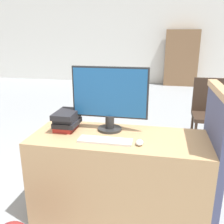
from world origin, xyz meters
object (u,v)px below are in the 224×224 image
object	(u,v)px
book_stack	(67,120)
far_chair	(209,109)
monitor	(110,97)
keyboard	(105,141)
mouse	(140,142)

from	to	relation	value
book_stack	far_chair	xyz separation A→B (m)	(1.42, 1.61, -0.29)
monitor	far_chair	distance (m)	1.94
far_chair	book_stack	bearing A→B (deg)	-148.08
monitor	keyboard	size ratio (longest dim) A/B	1.54
mouse	book_stack	world-z (taller)	book_stack
book_stack	far_chair	bearing A→B (deg)	48.59
monitor	book_stack	xyz separation A→B (m)	(-0.36, -0.05, -0.20)
mouse	far_chair	xyz separation A→B (m)	(0.79, 1.80, -0.23)
monitor	keyboard	world-z (taller)	monitor
monitor	far_chair	size ratio (longest dim) A/B	0.66
book_stack	monitor	bearing A→B (deg)	8.46
monitor	mouse	world-z (taller)	monitor
monitor	book_stack	size ratio (longest dim) A/B	2.24
keyboard	mouse	distance (m)	0.26
mouse	far_chair	distance (m)	1.98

